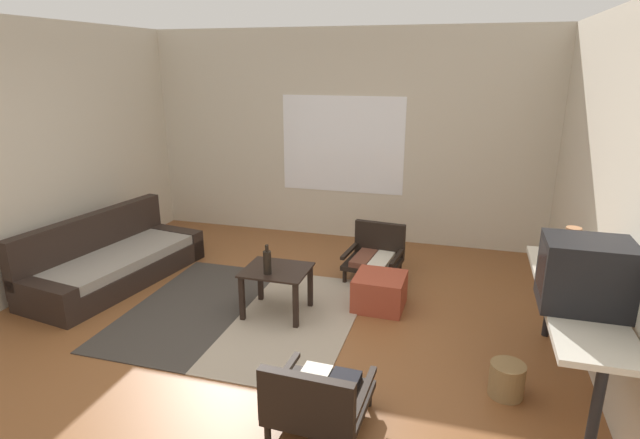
# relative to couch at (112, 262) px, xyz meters

# --- Properties ---
(ground_plane) EXTENTS (7.80, 7.80, 0.00)m
(ground_plane) POSITION_rel_couch_xyz_m (2.02, -0.86, -0.22)
(ground_plane) COLOR brown
(far_wall_with_window) EXTENTS (5.60, 0.13, 2.70)m
(far_wall_with_window) POSITION_rel_couch_xyz_m (2.02, 2.20, 1.13)
(far_wall_with_window) COLOR beige
(far_wall_with_window) RESTS_ON ground
(side_wall_right) EXTENTS (0.12, 6.60, 2.70)m
(side_wall_right) POSITION_rel_couch_xyz_m (4.68, -0.56, 1.13)
(side_wall_right) COLOR beige
(side_wall_right) RESTS_ON ground
(side_wall_left) EXTENTS (0.12, 6.60, 2.70)m
(side_wall_left) POSITION_rel_couch_xyz_m (-0.64, -0.56, 1.13)
(side_wall_left) COLOR beige
(side_wall_left) RESTS_ON ground
(area_rug) EXTENTS (2.11, 2.07, 0.01)m
(area_rug) POSITION_rel_couch_xyz_m (1.66, -0.32, -0.21)
(area_rug) COLOR #38332D
(area_rug) RESTS_ON ground
(couch) EXTENTS (1.08, 2.07, 0.72)m
(couch) POSITION_rel_couch_xyz_m (0.00, 0.00, 0.00)
(couch) COLOR black
(couch) RESTS_ON ground
(coffee_table) EXTENTS (0.60, 0.52, 0.45)m
(coffee_table) POSITION_rel_couch_xyz_m (1.98, -0.22, 0.14)
(coffee_table) COLOR black
(coffee_table) RESTS_ON ground
(armchair_by_window) EXTENTS (0.63, 0.61, 0.57)m
(armchair_by_window) POSITION_rel_couch_xyz_m (2.70, 0.92, 0.04)
(armchair_by_window) COLOR black
(armchair_by_window) RESTS_ON ground
(armchair_striped_foreground) EXTENTS (0.63, 0.65, 0.53)m
(armchair_striped_foreground) POSITION_rel_couch_xyz_m (2.79, -1.66, 0.02)
(armchair_striped_foreground) COLOR black
(armchair_striped_foreground) RESTS_ON ground
(ottoman_orange) EXTENTS (0.49, 0.49, 0.33)m
(ottoman_orange) POSITION_rel_couch_xyz_m (2.88, 0.18, -0.05)
(ottoman_orange) COLOR #993D28
(ottoman_orange) RESTS_ON ground
(console_shelf) EXTENTS (0.46, 1.81, 0.79)m
(console_shelf) POSITION_rel_couch_xyz_m (4.37, -0.80, 0.50)
(console_shelf) COLOR beige
(console_shelf) RESTS_ON ground
(crt_television) EXTENTS (0.54, 0.40, 0.45)m
(crt_television) POSITION_rel_couch_xyz_m (4.36, -1.01, 0.79)
(crt_television) COLOR black
(crt_television) RESTS_ON console_shelf
(clay_vase) EXTENTS (0.25, 0.25, 0.36)m
(clay_vase) POSITION_rel_couch_xyz_m (4.37, -0.45, 0.70)
(clay_vase) COLOR #A87047
(clay_vase) RESTS_ON console_shelf
(glass_bottle) EXTENTS (0.07, 0.07, 0.27)m
(glass_bottle) POSITION_rel_couch_xyz_m (1.94, -0.34, 0.35)
(glass_bottle) COLOR black
(glass_bottle) RESTS_ON coffee_table
(wicker_basket) EXTENTS (0.25, 0.25, 0.25)m
(wicker_basket) POSITION_rel_couch_xyz_m (3.98, -0.93, -0.09)
(wicker_basket) COLOR olive
(wicker_basket) RESTS_ON ground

